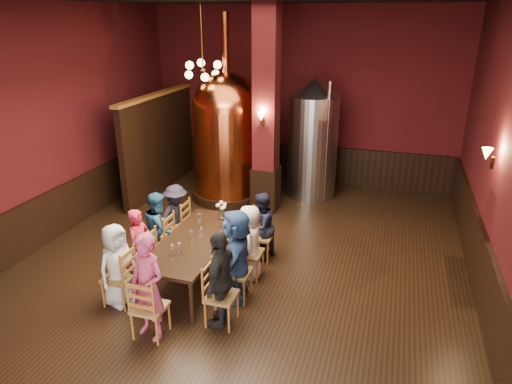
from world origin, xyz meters
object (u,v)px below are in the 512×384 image
(person_1, at_px, (140,246))
(copper_kettle, at_px, (228,135))
(person_0, at_px, (117,265))
(steel_vessel, at_px, (313,139))
(person_2, at_px, (159,228))
(dining_table, at_px, (195,243))
(rose_vase, at_px, (221,208))

(person_1, height_order, copper_kettle, copper_kettle)
(person_0, distance_m, steel_vessel, 5.82)
(person_1, distance_m, person_2, 0.66)
(copper_kettle, height_order, steel_vessel, copper_kettle)
(dining_table, distance_m, person_1, 0.91)
(person_0, xyz_separation_m, rose_vase, (0.97, 1.88, 0.31))
(person_0, height_order, copper_kettle, copper_kettle)
(rose_vase, bearing_deg, person_1, -128.67)
(steel_vessel, bearing_deg, copper_kettle, -159.90)
(person_1, xyz_separation_m, person_2, (-0.00, 0.66, 0.03))
(person_1, relative_size, person_2, 0.96)
(person_0, height_order, person_2, person_2)
(person_0, xyz_separation_m, person_1, (-0.00, 0.67, -0.02))
(dining_table, bearing_deg, person_2, 158.78)
(copper_kettle, xyz_separation_m, steel_vessel, (1.92, 0.70, -0.13))
(dining_table, xyz_separation_m, person_1, (-0.85, -0.33, -0.03))
(dining_table, distance_m, person_2, 0.91)
(rose_vase, bearing_deg, steel_vessel, 74.38)
(dining_table, xyz_separation_m, steel_vessel, (1.11, 4.43, 0.75))
(dining_table, height_order, person_1, person_1)
(steel_vessel, xyz_separation_m, rose_vase, (-0.99, -3.54, -0.47))
(steel_vessel, relative_size, rose_vase, 8.36)
(copper_kettle, relative_size, rose_vase, 12.49)
(person_1, height_order, rose_vase, person_1)
(dining_table, height_order, person_2, person_2)
(rose_vase, bearing_deg, dining_table, -97.90)
(person_1, distance_m, copper_kettle, 4.16)
(person_0, distance_m, person_1, 0.67)
(rose_vase, bearing_deg, person_0, -117.23)
(steel_vessel, bearing_deg, person_0, -109.86)
(person_2, distance_m, steel_vessel, 4.61)
(person_0, xyz_separation_m, copper_kettle, (0.04, 4.72, 0.90))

